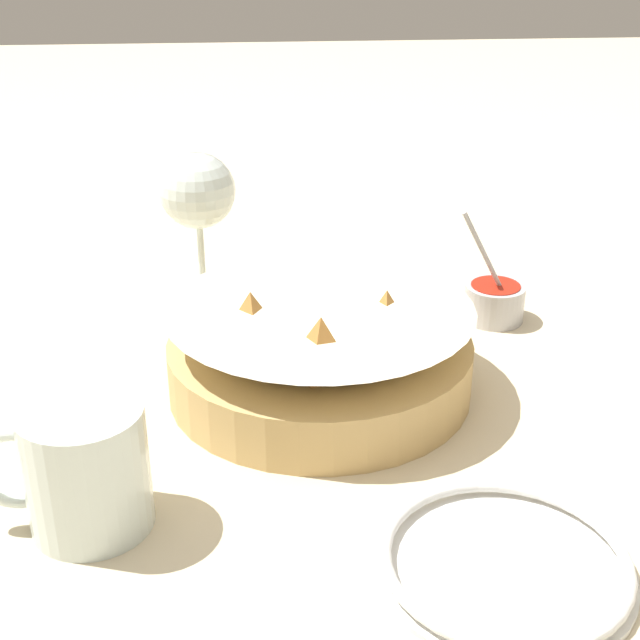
{
  "coord_description": "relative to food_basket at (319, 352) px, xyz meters",
  "views": [
    {
      "loc": [
        0.05,
        0.72,
        0.41
      ],
      "look_at": [
        -0.01,
        0.03,
        0.07
      ],
      "focal_mm": 50.0,
      "sensor_mm": 36.0,
      "label": 1
    }
  ],
  "objects": [
    {
      "name": "ground_plane",
      "position": [
        0.01,
        -0.03,
        -0.04
      ],
      "size": [
        4.0,
        4.0,
        0.0
      ],
      "primitive_type": "plane",
      "color": "beige"
    },
    {
      "name": "food_basket",
      "position": [
        0.0,
        0.0,
        0.0
      ],
      "size": [
        0.27,
        0.27,
        0.1
      ],
      "color": "tan",
      "rests_on": "ground_plane"
    },
    {
      "name": "sauce_cup",
      "position": [
        -0.19,
        -0.13,
        -0.02
      ],
      "size": [
        0.07,
        0.06,
        0.12
      ],
      "color": "#B7B7BC",
      "rests_on": "ground_plane"
    },
    {
      "name": "wine_glass",
      "position": [
        0.11,
        -0.2,
        0.08
      ],
      "size": [
        0.08,
        0.08,
        0.16
      ],
      "color": "silver",
      "rests_on": "ground_plane"
    },
    {
      "name": "beer_mug",
      "position": [
        0.18,
        0.18,
        0.01
      ],
      "size": [
        0.12,
        0.09,
        0.09
      ],
      "color": "silver",
      "rests_on": "ground_plane"
    },
    {
      "name": "side_plate",
      "position": [
        -0.1,
        0.25,
        -0.03
      ],
      "size": [
        0.17,
        0.17,
        0.01
      ],
      "color": "white",
      "rests_on": "ground_plane"
    }
  ]
}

